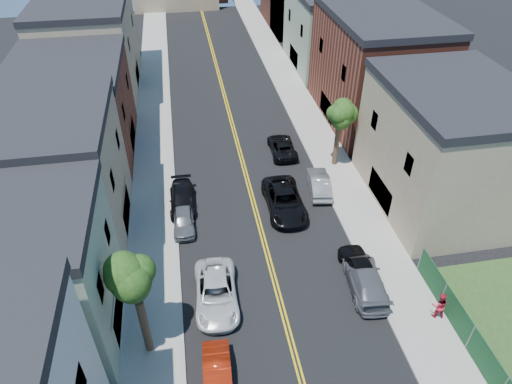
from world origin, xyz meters
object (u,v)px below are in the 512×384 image
black_car_right (360,268)px  black_car_left (182,199)px  white_pickup (216,293)px  silver_car_right (319,183)px  grey_car_right (365,280)px  dark_car_right_far (282,146)px  grey_car_left (184,220)px  pedestrian_right (439,305)px  red_sedan (218,377)px  black_suv_lane (284,201)px

black_car_right → black_car_left: bearing=-39.7°
white_pickup → silver_car_right: white_pickup is taller
black_car_left → grey_car_right: 15.08m
black_car_right → dark_car_right_far: 15.60m
white_pickup → grey_car_left: bearing=105.6°
grey_car_right → silver_car_right: (0.00, 10.40, -0.03)m
black_car_right → pedestrian_right: pedestrian_right is taller
white_pickup → grey_car_left: size_ratio=1.42×
red_sedan → black_suv_lane: (6.57, 13.51, 0.14)m
grey_car_left → dark_car_right_far: (9.30, 8.72, -0.01)m
dark_car_right_far → pedestrian_right: 20.08m
black_car_left → grey_car_right: grey_car_right is taller
grey_car_right → black_suv_lane: 9.17m
red_sedan → grey_car_left: 12.81m
black_car_right → silver_car_right: 9.38m
white_pickup → red_sedan: bearing=-92.4°
red_sedan → silver_car_right: silver_car_right is taller
black_car_right → black_suv_lane: black_suv_lane is taller
pedestrian_right → white_pickup: bearing=-0.9°
pedestrian_right → grey_car_left: bearing=-22.4°
white_pickup → black_suv_lane: size_ratio=0.93×
pedestrian_right → black_car_right: bearing=-34.8°
red_sedan → grey_car_right: bearing=29.0°
black_car_right → white_pickup: bearing=3.4°
grey_car_right → black_suv_lane: bearing=-63.5°
black_car_left → pedestrian_right: (14.39, -13.21, 0.41)m
grey_car_left → black_suv_lane: bearing=6.6°
red_sedan → pedestrian_right: size_ratio=2.22×
grey_car_right → silver_car_right: size_ratio=1.18×
dark_car_right_far → pedestrian_right: (5.09, -19.42, 0.44)m
grey_car_left → black_suv_lane: size_ratio=0.65×
grey_car_right → silver_car_right: bearing=-84.5°
grey_car_right → dark_car_right_far: size_ratio=1.12×
grey_car_left → black_suv_lane: 7.75m
red_sedan → silver_car_right: size_ratio=0.94×
grey_car_left → silver_car_right: 11.30m
black_suv_lane → black_car_right: bearing=-66.0°
black_suv_lane → pedestrian_right: size_ratio=3.17×
white_pickup → dark_car_right_far: size_ratio=1.18×
white_pickup → black_car_right: white_pickup is taller
grey_car_left → black_car_left: black_car_left is taller
red_sedan → dark_car_right_far: bearing=71.6°
black_car_right → grey_car_right: bearing=90.5°
silver_car_right → black_suv_lane: bearing=37.3°
silver_car_right → black_car_right: bearing=97.9°
black_car_left → silver_car_right: bearing=1.8°
dark_car_right_far → silver_car_right: bearing=106.4°
black_car_left → pedestrian_right: bearing=-41.2°
black_car_left → white_pickup: bearing=-79.1°
white_pickup → pedestrian_right: bearing=-12.3°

